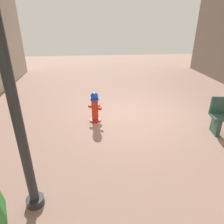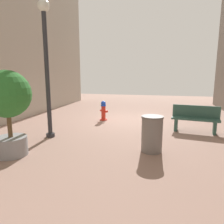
{
  "view_description": "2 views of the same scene",
  "coord_description": "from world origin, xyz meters",
  "views": [
    {
      "loc": [
        1.2,
        5.6,
        2.72
      ],
      "look_at": [
        0.76,
        1.3,
        0.73
      ],
      "focal_mm": 32.15,
      "sensor_mm": 36.0,
      "label": 1
    },
    {
      "loc": [
        -1.36,
        9.15,
        2.07
      ],
      "look_at": [
        0.5,
        1.36,
        0.6
      ],
      "focal_mm": 33.04,
      "sensor_mm": 36.0,
      "label": 2
    }
  ],
  "objects": [
    {
      "name": "bench_near",
      "position": [
        -2.6,
        1.35,
        0.49
      ],
      "size": [
        1.67,
        0.69,
        0.95
      ],
      "color": "#33594C",
      "rests_on": "ground_plane"
    },
    {
      "name": "fire_hydrant",
      "position": [
        1.15,
        0.28,
        0.44
      ],
      "size": [
        0.39,
        0.38,
        0.88
      ],
      "color": "red",
      "rests_on": "ground_plane"
    },
    {
      "name": "planter_tree",
      "position": [
        2.34,
        4.83,
        1.37
      ],
      "size": [
        1.18,
        1.18,
        2.18
      ],
      "color": "gray",
      "rests_on": "ground_plane"
    },
    {
      "name": "street_lamp",
      "position": [
        2.19,
        3.15,
        2.63
      ],
      "size": [
        0.36,
        0.36,
        4.27
      ],
      "color": "#2D2D33",
      "rests_on": "ground_plane"
    },
    {
      "name": "trash_bin",
      "position": [
        -1.17,
        3.72,
        0.49
      ],
      "size": [
        0.59,
        0.59,
        0.98
      ],
      "color": "slate",
      "rests_on": "ground_plane"
    },
    {
      "name": "ground_plane",
      "position": [
        0.0,
        0.0,
        0.0
      ],
      "size": [
        23.4,
        23.4,
        0.0
      ],
      "primitive_type": "plane",
      "color": "#9E7A6B"
    }
  ]
}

